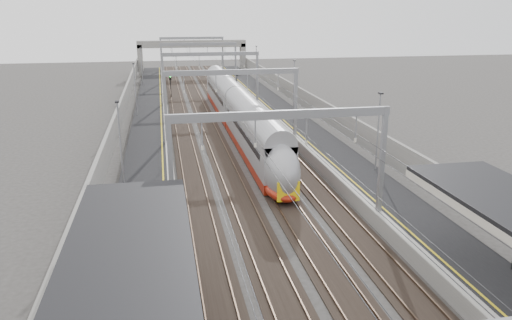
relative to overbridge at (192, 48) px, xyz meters
name	(u,v)px	position (x,y,z in m)	size (l,w,h in m)	color
platform_left	(150,139)	(-8.00, -55.00, -4.81)	(4.00, 120.00, 1.00)	black
platform_right	(303,132)	(8.00, -55.00, -4.81)	(4.00, 120.00, 1.00)	black
tracks	(229,139)	(0.00, -55.00, -5.26)	(11.40, 140.00, 0.20)	black
overhead_line	(220,73)	(0.00, -48.38, 0.83)	(13.00, 140.00, 6.60)	gray
overbridge	(192,48)	(0.00, 0.00, 0.00)	(22.00, 2.20, 6.90)	slate
wall_left	(116,130)	(-11.20, -55.00, -3.71)	(0.30, 120.00, 3.20)	slate
wall_right	(332,121)	(11.20, -55.00, -3.71)	(0.30, 120.00, 3.20)	slate
train	(240,117)	(1.50, -53.13, -3.37)	(2.48, 45.28, 3.94)	#A0200E
signal_green	(170,82)	(-5.20, -28.08, -2.89)	(0.32, 0.32, 3.48)	black
signal_red_near	(226,81)	(3.20, -28.45, -2.89)	(0.32, 0.32, 3.48)	black
signal_red_far	(237,78)	(5.40, -25.24, -2.89)	(0.32, 0.32, 3.48)	black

